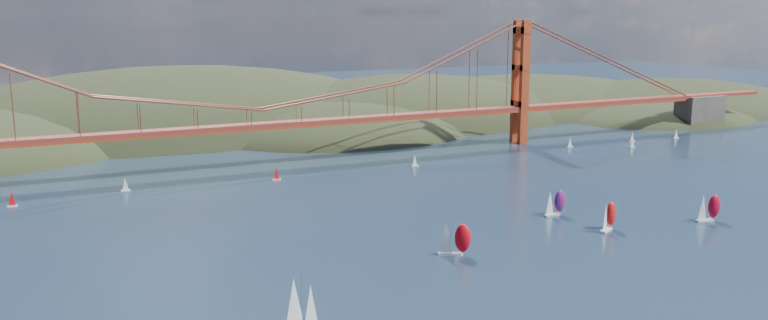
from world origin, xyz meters
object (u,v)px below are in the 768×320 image
(racer_2, at_px, (708,207))
(racer_rwb, at_px, (555,202))
(racer_0, at_px, (454,238))
(racer_1, at_px, (608,216))
(sloop_navy, at_px, (299,306))

(racer_2, bearing_deg, racer_rwb, 152.51)
(racer_0, relative_size, racer_2, 1.04)
(racer_0, height_order, racer_2, racer_0)
(racer_1, relative_size, racer_2, 1.00)
(racer_0, bearing_deg, sloop_navy, -122.43)
(sloop_navy, bearing_deg, racer_0, 11.83)
(racer_2, relative_size, racer_rwb, 1.02)
(sloop_navy, xyz_separation_m, racer_rwb, (94.66, 45.07, -1.36))
(racer_1, xyz_separation_m, racer_2, (31.97, -5.36, 0.00))
(racer_rwb, bearing_deg, sloop_navy, -159.53)
(racer_1, distance_m, racer_rwb, 18.96)
(racer_rwb, bearing_deg, racer_2, -39.27)
(racer_2, xyz_separation_m, racer_rwb, (-35.26, 24.04, -0.10))
(racer_0, distance_m, racer_rwb, 49.18)
(racer_0, bearing_deg, racer_1, 29.26)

